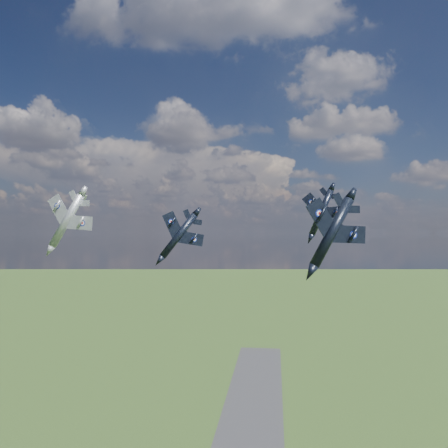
% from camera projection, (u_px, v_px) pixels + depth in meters
% --- Properties ---
extents(jet_lead_navy, '(11.87, 14.70, 7.75)m').
position_uv_depth(jet_lead_navy, '(179.00, 235.00, 77.38)').
color(jet_lead_navy, black).
extents(jet_right_navy, '(15.12, 17.71, 8.07)m').
position_uv_depth(jet_right_navy, '(332.00, 232.00, 61.57)').
color(jet_right_navy, black).
extents(jet_high_navy, '(11.58, 15.03, 6.75)m').
position_uv_depth(jet_high_navy, '(321.00, 212.00, 94.59)').
color(jet_high_navy, black).
extents(jet_left_silver, '(11.93, 15.72, 8.23)m').
position_uv_depth(jet_left_silver, '(67.00, 220.00, 78.57)').
color(jet_left_silver, '#91949A').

